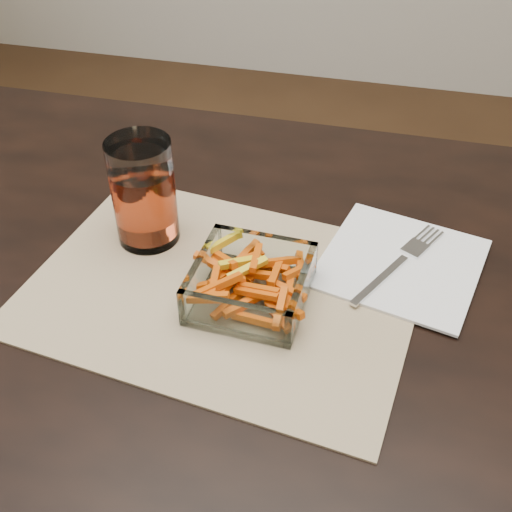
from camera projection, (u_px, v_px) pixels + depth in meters
The scene contains 6 objects.
dining_table at pixel (263, 361), 0.80m from camera, with size 1.60×0.90×0.75m.
placemat at pixel (222, 289), 0.77m from camera, with size 0.45×0.33×0.00m, color tan.
glass_bowl at pixel (251, 286), 0.74m from camera, with size 0.13×0.13×0.05m.
tumbler at pixel (144, 195), 0.80m from camera, with size 0.08×0.08×0.14m.
napkin at pixel (401, 263), 0.80m from camera, with size 0.19×0.19×0.00m, color white.
fork at pixel (400, 262), 0.79m from camera, with size 0.10×0.17×0.00m.
Camera 1 is at (0.12, -0.51, 1.28)m, focal length 45.00 mm.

